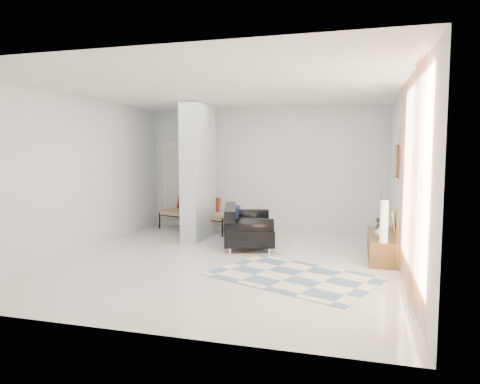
# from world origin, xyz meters

# --- Properties ---
(floor) EXTENTS (6.00, 6.00, 0.00)m
(floor) POSITION_xyz_m (0.00, 0.00, 0.00)
(floor) COLOR white
(floor) RESTS_ON ground
(ceiling) EXTENTS (6.00, 6.00, 0.00)m
(ceiling) POSITION_xyz_m (0.00, 0.00, 2.80)
(ceiling) COLOR white
(ceiling) RESTS_ON wall_back
(wall_back) EXTENTS (6.00, 0.00, 6.00)m
(wall_back) POSITION_xyz_m (0.00, 3.00, 1.40)
(wall_back) COLOR white
(wall_back) RESTS_ON ground
(wall_front) EXTENTS (6.00, 0.00, 6.00)m
(wall_front) POSITION_xyz_m (0.00, -3.00, 1.40)
(wall_front) COLOR white
(wall_front) RESTS_ON ground
(wall_left) EXTENTS (0.00, 6.00, 6.00)m
(wall_left) POSITION_xyz_m (-2.75, 0.00, 1.40)
(wall_left) COLOR white
(wall_left) RESTS_ON ground
(wall_right) EXTENTS (0.00, 6.00, 6.00)m
(wall_right) POSITION_xyz_m (2.75, 0.00, 1.40)
(wall_right) COLOR white
(wall_right) RESTS_ON ground
(partition_column) EXTENTS (0.35, 1.20, 2.80)m
(partition_column) POSITION_xyz_m (-1.10, 1.60, 1.40)
(partition_column) COLOR silver
(partition_column) RESTS_ON floor
(hallway_door) EXTENTS (0.85, 0.06, 2.04)m
(hallway_door) POSITION_xyz_m (-2.10, 2.96, 1.02)
(hallway_door) COLOR white
(hallway_door) RESTS_ON floor
(curtain) EXTENTS (0.00, 2.55, 2.55)m
(curtain) POSITION_xyz_m (2.67, -1.15, 1.45)
(curtain) COLOR orange
(curtain) RESTS_ON wall_right
(wall_art) EXTENTS (0.04, 0.45, 0.55)m
(wall_art) POSITION_xyz_m (2.72, 0.90, 1.65)
(wall_art) COLOR #321E0D
(wall_art) RESTS_ON wall_right
(media_console) EXTENTS (0.45, 1.66, 0.80)m
(media_console) POSITION_xyz_m (2.52, 0.90, 0.21)
(media_console) COLOR brown
(media_console) RESTS_ON floor
(loveseat) EXTENTS (1.27, 1.72, 0.76)m
(loveseat) POSITION_xyz_m (0.02, 1.18, 0.36)
(loveseat) COLOR silver
(loveseat) RESTS_ON floor
(daybed) EXTENTS (1.99, 1.30, 0.77)m
(daybed) POSITION_xyz_m (-1.42, 2.48, 0.41)
(daybed) COLOR black
(daybed) RESTS_ON floor
(area_rug) EXTENTS (2.70, 2.30, 0.01)m
(area_rug) POSITION_xyz_m (1.22, -0.66, 0.01)
(area_rug) COLOR beige
(area_rug) RESTS_ON floor
(cylinder_lamp) EXTENTS (0.12, 0.12, 0.66)m
(cylinder_lamp) POSITION_xyz_m (2.50, 0.18, 0.73)
(cylinder_lamp) COLOR beige
(cylinder_lamp) RESTS_ON media_console
(bronze_figurine) EXTENTS (0.12, 0.12, 0.22)m
(bronze_figurine) POSITION_xyz_m (2.47, 1.28, 0.51)
(bronze_figurine) COLOR #302115
(bronze_figurine) RESTS_ON media_console
(vase) EXTENTS (0.20, 0.20, 0.19)m
(vase) POSITION_xyz_m (2.47, 0.67, 0.49)
(vase) COLOR silver
(vase) RESTS_ON media_console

